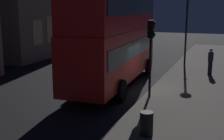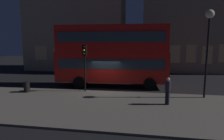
% 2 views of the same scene
% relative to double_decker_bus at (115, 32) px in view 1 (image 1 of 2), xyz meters
% --- Properties ---
extents(ground_plane, '(80.00, 80.00, 0.00)m').
position_rel_double_decker_bus_xyz_m(ground_plane, '(-0.30, -1.65, -3.15)').
color(ground_plane, black).
extents(sidewalk_slab, '(44.00, 7.17, 0.12)m').
position_rel_double_decker_bus_xyz_m(sidewalk_slab, '(-0.30, -5.81, -3.09)').
color(sidewalk_slab, '#5B564F').
rests_on(sidewalk_slab, ground).
extents(double_decker_bus, '(10.38, 3.08, 5.66)m').
position_rel_double_decker_bus_xyz_m(double_decker_bus, '(0.00, 0.00, 0.00)').
color(double_decker_bus, red).
rests_on(double_decker_bus, ground).
extents(traffic_light_near_kerb, '(0.34, 0.38, 3.80)m').
position_rel_double_decker_bus_xyz_m(traffic_light_near_kerb, '(-1.81, -2.55, -0.29)').
color(traffic_light_near_kerb, black).
rests_on(traffic_light_near_kerb, sidewalk_slab).
extents(street_lamp, '(0.59, 0.59, 6.22)m').
position_rel_double_decker_bus_xyz_m(street_lamp, '(7.33, -2.99, 1.81)').
color(street_lamp, black).
rests_on(street_lamp, sidewalk_slab).
extents(pedestrian, '(0.35, 0.35, 1.77)m').
position_rel_double_decker_bus_xyz_m(pedestrian, '(4.46, -5.04, -2.11)').
color(pedestrian, black).
rests_on(pedestrian, sidewalk_slab).
extents(litter_bin, '(0.47, 0.47, 0.85)m').
position_rel_double_decker_bus_xyz_m(litter_bin, '(-6.40, -3.61, -2.60)').
color(litter_bin, black).
rests_on(litter_bin, sidewalk_slab).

